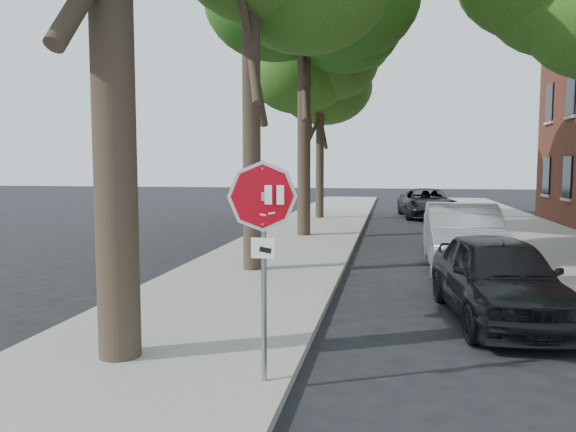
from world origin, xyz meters
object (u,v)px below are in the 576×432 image
Objects in this scene: stop_sign at (263,228)px; car_d at (427,203)px; tree_mid_b at (304,17)px; tree_far at (320,71)px; car_b at (463,236)px; car_a at (498,277)px.

car_d is (3.25, 23.14, -1.20)m from stop_sign.
stop_sign is at bearing -83.05° from tree_mid_b.
tree_mid_b is at bearing 96.95° from stop_sign.
stop_sign is 21.88m from tree_far.
car_d is at bearing 82.00° from stop_sign.
tree_far is at bearing 113.62° from car_b.
tree_far reaches higher than car_b.
car_a is (3.30, 3.76, -1.20)m from stop_sign.
stop_sign is at bearing -103.38° from car_d.
stop_sign reaches higher than car_b.
tree_mid_b is 2.37× the size of car_a.
car_d is at bearing 20.77° from tree_far.
car_a is at bearing -89.68° from car_b.
stop_sign is 0.49× the size of car_d.
car_b is 0.94× the size of car_d.
car_b is (5.32, -12.36, -6.38)m from tree_far.
car_b is at bearing -66.70° from tree_far.
stop_sign is at bearing -84.54° from tree_far.
car_b is at bearing 84.00° from car_a.
tree_mid_b is 1.11× the size of tree_far.
car_a is (5.32, -17.38, -6.47)m from tree_far.
stop_sign is 0.51× the size of car_b.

